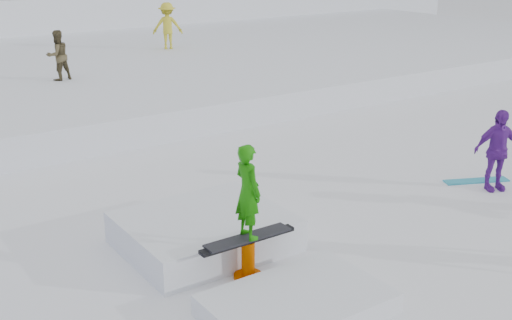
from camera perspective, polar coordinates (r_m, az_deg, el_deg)
ground at (r=10.20m, az=4.10°, el=-9.38°), size 120.00×120.00×0.00m
snow_midrise at (r=24.08m, az=-20.41°, el=7.03°), size 50.00×18.00×0.80m
walker_olive at (r=20.65m, az=-17.20°, el=8.88°), size 0.85×0.73×1.52m
walker_ygreen at (r=26.05m, az=-7.87°, el=11.73°), size 1.34×1.12×1.80m
spectator_purple at (r=13.79m, az=20.62°, el=0.82°), size 1.07×0.76×1.68m
loose_board_teal at (r=14.39m, az=18.99°, el=-1.75°), size 1.39×0.83×0.03m
jib_rail_feature at (r=10.13m, az=-2.54°, el=-7.61°), size 2.60×4.40×2.11m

